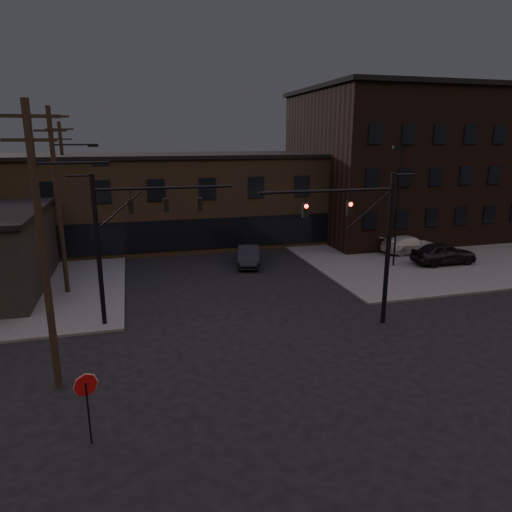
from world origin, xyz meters
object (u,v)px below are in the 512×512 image
at_px(traffic_signal_near, 369,234).
at_px(stop_sign, 86,393).
at_px(parked_car_lot_b, 409,244).
at_px(parked_car_lot_a, 444,253).
at_px(car_crossing, 249,255).
at_px(traffic_signal_far, 123,232).

bearing_deg(traffic_signal_near, stop_sign, -154.10).
distance_m(traffic_signal_near, parked_car_lot_b, 17.40).
bearing_deg(stop_sign, parked_car_lot_a, 31.61).
xyz_separation_m(traffic_signal_near, parked_car_lot_b, (11.13, 12.74, -4.06)).
bearing_deg(traffic_signal_near, parked_car_lot_a, 37.40).
height_order(traffic_signal_near, parked_car_lot_b, traffic_signal_near).
relative_size(parked_car_lot_a, car_crossing, 1.07).
bearing_deg(traffic_signal_near, car_crossing, 102.65).
xyz_separation_m(traffic_signal_near, parked_car_lot_a, (11.64, 8.90, -3.93)).
distance_m(stop_sign, parked_car_lot_b, 31.15).
bearing_deg(car_crossing, traffic_signal_far, -118.70).
distance_m(traffic_signal_far, stop_sign, 10.55).
relative_size(stop_sign, parked_car_lot_b, 0.50).
relative_size(traffic_signal_far, stop_sign, 3.23).
xyz_separation_m(traffic_signal_far, car_crossing, (9.12, 9.65, -4.24)).
bearing_deg(traffic_signal_far, traffic_signal_near, -16.17).
relative_size(parked_car_lot_b, car_crossing, 1.06).
bearing_deg(parked_car_lot_a, parked_car_lot_b, 8.22).
height_order(parked_car_lot_b, car_crossing, parked_car_lot_b).
height_order(traffic_signal_far, parked_car_lot_b, traffic_signal_far).
bearing_deg(stop_sign, parked_car_lot_b, 38.13).
bearing_deg(traffic_signal_far, car_crossing, 46.60).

